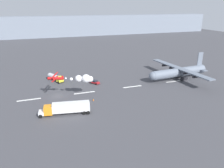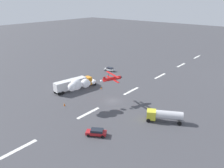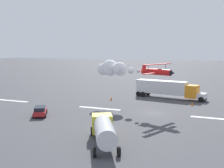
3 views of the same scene
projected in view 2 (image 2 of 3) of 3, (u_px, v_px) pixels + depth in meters
The scene contains 14 objects.
ground_plane at pixel (112, 101), 67.78m from camera, with size 440.00×440.00×0.00m, color #424247.
runway_stripe_0 at pixel (197, 57), 118.07m from camera, with size 8.00×0.90×0.01m, color white.
runway_stripe_1 at pixel (181, 65), 103.70m from camera, with size 8.00×0.90×0.01m, color white.
runway_stripe_2 at pixel (160, 76), 89.33m from camera, with size 8.00×0.90×0.01m, color white.
runway_stripe_3 at pixel (131, 91), 74.97m from camera, with size 8.00×0.90×0.01m, color white.
runway_stripe_4 at pixel (88, 113), 60.60m from camera, with size 8.00×0.90×0.01m, color white.
runway_stripe_5 at pixel (19, 149), 46.23m from camera, with size 8.00×0.90×0.01m, color white.
stunt_biplane_red at pixel (83, 84), 61.62m from camera, with size 15.88×9.18×3.05m.
semi_truck_orange at pixel (74, 83), 75.49m from camera, with size 15.32×5.28×3.70m.
fuel_tanker_truck at pixel (164, 115), 55.93m from camera, with size 6.38×8.78×2.90m.
followme_car_yellow at pixel (110, 69), 95.24m from camera, with size 2.36×4.33×1.52m.
airport_staff_sedan at pixel (96, 132), 50.55m from camera, with size 3.93×4.80×1.52m.
traffic_cone_near at pixel (101, 88), 76.56m from camera, with size 0.44×0.44×0.75m, color orange.
traffic_cone_far at pixel (64, 105), 64.54m from camera, with size 0.44×0.44×0.75m, color orange.
Camera 2 is at (47.69, 39.03, 28.68)m, focal length 36.63 mm.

